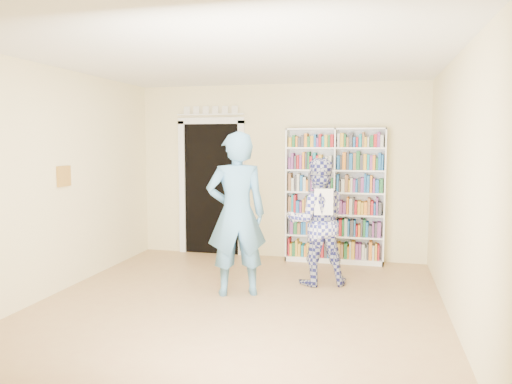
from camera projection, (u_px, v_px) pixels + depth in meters
floor at (236, 307)px, 5.51m from camera, size 5.00×5.00×0.00m
ceiling at (235, 57)px, 5.24m from camera, size 5.00×5.00×0.00m
wall_back at (279, 172)px, 7.79m from camera, size 4.50×0.00×4.50m
wall_left at (52, 181)px, 5.89m from camera, size 0.00×5.00×5.00m
wall_right at (458, 190)px, 4.86m from camera, size 0.00×5.00×5.00m
bookshelf at (335, 195)px, 7.47m from camera, size 1.47×0.28×2.02m
doorway at (212, 181)px, 8.04m from camera, size 1.10×0.08×2.43m
wall_art at (64, 176)px, 6.07m from camera, size 0.03×0.25×0.25m
man_blue at (237, 214)px, 5.87m from camera, size 0.83×0.69×1.94m
man_plaid at (317, 222)px, 6.32m from camera, size 0.93×0.82×1.61m
paper_sheet at (324, 202)px, 6.06m from camera, size 0.23×0.06×0.32m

